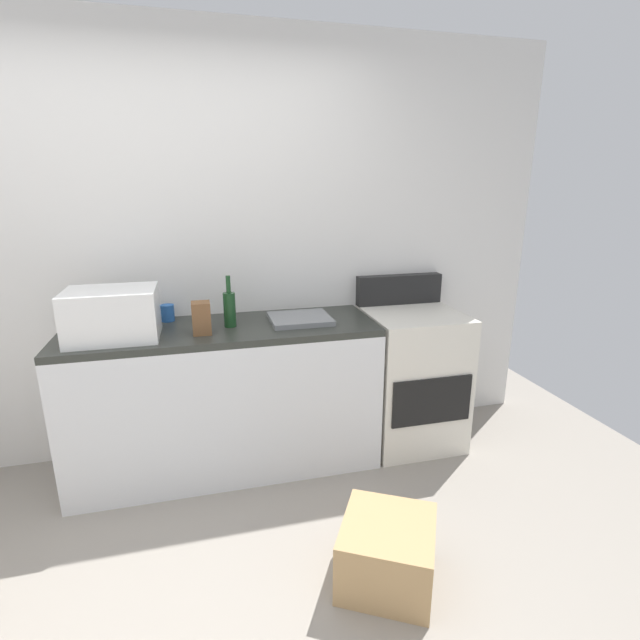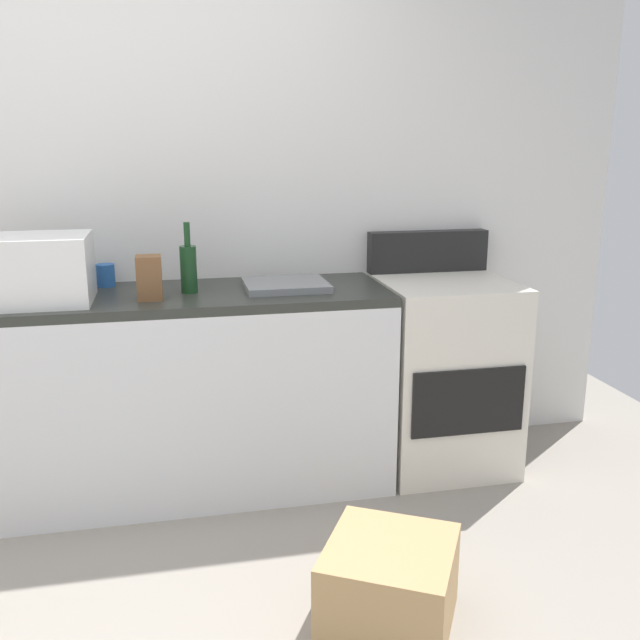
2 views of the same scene
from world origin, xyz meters
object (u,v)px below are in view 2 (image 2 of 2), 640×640
at_px(cardboard_box_large, 389,586).
at_px(stove_oven, 442,370).
at_px(coffee_mug, 106,275).
at_px(knife_block, 149,278).
at_px(microwave, 30,270).
at_px(wine_bottle, 188,267).

bearing_deg(cardboard_box_large, stove_oven, 61.26).
relative_size(coffee_mug, cardboard_box_large, 0.25).
xyz_separation_m(stove_oven, knife_block, (-1.33, -0.11, 0.52)).
bearing_deg(knife_block, coffee_mug, 122.17).
distance_m(microwave, coffee_mug, 0.39).
xyz_separation_m(stove_oven, cardboard_box_large, (-0.61, -1.11, -0.32)).
distance_m(knife_block, cardboard_box_large, 1.50).
distance_m(microwave, wine_bottle, 0.62).
relative_size(wine_bottle, cardboard_box_large, 0.74).
height_order(wine_bottle, cardboard_box_large, wine_bottle).
distance_m(wine_bottle, cardboard_box_large, 1.51).
height_order(knife_block, cardboard_box_large, knife_block).
bearing_deg(coffee_mug, wine_bottle, -30.49).
bearing_deg(cardboard_box_large, knife_block, 125.82).
height_order(wine_bottle, coffee_mug, wine_bottle).
bearing_deg(coffee_mug, stove_oven, -7.48).
xyz_separation_m(stove_oven, microwave, (-1.79, -0.08, 0.57)).
relative_size(stove_oven, microwave, 2.39).
relative_size(coffee_mug, knife_block, 0.56).
bearing_deg(wine_bottle, stove_oven, 0.48).
height_order(coffee_mug, cardboard_box_large, coffee_mug).
xyz_separation_m(coffee_mug, knife_block, (0.20, -0.31, 0.04)).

